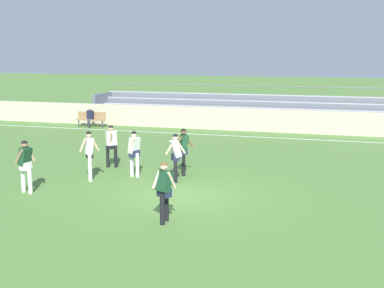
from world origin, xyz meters
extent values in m
plane|color=#517A38|center=(0.00, 0.00, 0.00)|extent=(160.00, 160.00, 0.00)
cube|color=white|center=(0.00, 11.76, 0.00)|extent=(44.00, 0.12, 0.01)
cube|color=beige|center=(0.00, 13.68, 0.64)|extent=(48.00, 0.16, 1.27)
cube|color=#B2B2B7|center=(2.97, 14.97, 0.35)|extent=(27.45, 0.36, 0.08)
cube|color=slate|center=(2.97, 14.77, 0.17)|extent=(27.45, 0.04, 0.35)
cube|color=#B2B2B7|center=(2.97, 15.59, 0.70)|extent=(27.45, 0.36, 0.08)
cube|color=slate|center=(2.97, 15.39, 0.52)|extent=(27.45, 0.04, 0.35)
cube|color=#B2B2B7|center=(2.97, 16.21, 1.04)|extent=(27.45, 0.36, 0.08)
cube|color=slate|center=(2.97, 16.01, 0.87)|extent=(27.45, 0.04, 0.35)
cube|color=#B2B2B7|center=(2.97, 16.82, 1.39)|extent=(27.45, 0.36, 0.08)
cube|color=slate|center=(2.97, 16.62, 1.22)|extent=(27.45, 0.04, 0.35)
cube|color=#B2B2B7|center=(2.97, 17.44, 1.74)|extent=(27.45, 0.36, 0.08)
cube|color=slate|center=(2.97, 17.24, 1.57)|extent=(27.45, 0.04, 0.35)
cube|color=slate|center=(-10.65, 16.21, 0.87)|extent=(0.20, 2.83, 1.74)
cylinder|color=slate|center=(2.97, 17.69, 2.29)|extent=(27.45, 0.06, 0.06)
cube|color=#99754C|center=(-9.70, 12.48, 0.45)|extent=(1.80, 0.40, 0.06)
cube|color=#99754C|center=(-9.70, 12.66, 0.70)|extent=(1.80, 0.05, 0.40)
cylinder|color=#47474C|center=(-10.48, 12.48, 0.23)|extent=(0.07, 0.07, 0.45)
cylinder|color=#47474C|center=(-8.92, 12.48, 0.23)|extent=(0.07, 0.07, 0.45)
cylinder|color=#2D2D38|center=(-9.70, 12.26, 0.23)|extent=(0.16, 0.16, 0.45)
cube|color=#191E38|center=(-9.70, 12.48, 0.74)|extent=(0.36, 0.24, 0.52)
sphere|color=#D6A884|center=(-9.70, 12.48, 1.10)|extent=(0.21, 0.21, 0.21)
cylinder|color=black|center=(-0.77, 1.70, 0.44)|extent=(0.13, 0.13, 0.88)
cylinder|color=black|center=(-0.69, 1.46, 0.44)|extent=(0.13, 0.13, 0.88)
cube|color=#232847|center=(-0.73, 1.58, 0.86)|extent=(0.39, 0.42, 0.24)
cube|color=white|center=(-0.73, 1.58, 1.16)|extent=(0.52, 0.52, 0.60)
cylinder|color=beige|center=(-0.57, 1.69, 1.20)|extent=(0.32, 0.25, 0.48)
cylinder|color=beige|center=(-0.89, 1.47, 1.20)|extent=(0.32, 0.25, 0.48)
sphere|color=beige|center=(-0.73, 1.58, 1.55)|extent=(0.21, 0.21, 0.21)
sphere|color=black|center=(-0.73, 1.58, 1.57)|extent=(0.20, 0.20, 0.20)
cylinder|color=black|center=(-0.73, 2.48, 0.46)|extent=(0.13, 0.13, 0.92)
cylinder|color=black|center=(-0.80, 2.70, 0.46)|extent=(0.13, 0.13, 0.92)
cube|color=#232847|center=(-0.76, 2.59, 0.90)|extent=(0.38, 0.42, 0.24)
cube|color=#194228|center=(-0.76, 2.59, 1.20)|extent=(0.48, 0.50, 0.59)
cylinder|color=brown|center=(-0.91, 2.47, 1.24)|extent=(0.37, 0.28, 0.45)
cylinder|color=brown|center=(-0.61, 2.71, 1.24)|extent=(0.37, 0.28, 0.45)
sphere|color=brown|center=(-0.76, 2.59, 1.59)|extent=(0.21, 0.21, 0.21)
sphere|color=black|center=(-0.76, 2.59, 1.61)|extent=(0.20, 0.20, 0.20)
cylinder|color=black|center=(0.35, -2.75, 0.42)|extent=(0.13, 0.13, 0.85)
cylinder|color=black|center=(0.35, -2.44, 0.42)|extent=(0.13, 0.13, 0.85)
cube|color=#232847|center=(0.35, -2.59, 0.83)|extent=(0.42, 0.37, 0.24)
cube|color=#194228|center=(0.35, -2.59, 1.13)|extent=(0.52, 0.52, 0.60)
cylinder|color=beige|center=(0.15, -2.60, 1.16)|extent=(0.21, 0.30, 0.50)
cylinder|color=beige|center=(0.56, -2.59, 1.16)|extent=(0.21, 0.30, 0.50)
sphere|color=beige|center=(0.35, -2.59, 1.51)|extent=(0.21, 0.21, 0.21)
sphere|color=brown|center=(0.35, -2.59, 1.53)|extent=(0.20, 0.20, 0.20)
cylinder|color=white|center=(-2.24, 1.81, 0.43)|extent=(0.13, 0.13, 0.87)
cylinder|color=white|center=(-2.49, 1.89, 0.43)|extent=(0.13, 0.13, 0.87)
cube|color=#232847|center=(-2.37, 1.85, 0.85)|extent=(0.32, 0.41, 0.24)
cube|color=white|center=(-2.37, 1.85, 1.15)|extent=(0.41, 0.46, 0.59)
cylinder|color=beige|center=(-2.38, 1.65, 1.18)|extent=(0.30, 0.16, 0.50)
cylinder|color=beige|center=(-2.35, 2.04, 1.18)|extent=(0.30, 0.16, 0.50)
sphere|color=beige|center=(-2.37, 1.85, 1.53)|extent=(0.21, 0.21, 0.21)
sphere|color=black|center=(-2.37, 1.85, 1.55)|extent=(0.20, 0.20, 0.20)
cylinder|color=black|center=(-3.97, 2.98, 0.43)|extent=(0.13, 0.13, 0.86)
cylinder|color=black|center=(-3.67, 3.07, 0.43)|extent=(0.13, 0.13, 0.86)
cube|color=black|center=(-3.82, 3.02, 0.84)|extent=(0.41, 0.41, 0.24)
cube|color=white|center=(-3.82, 3.02, 1.14)|extent=(0.48, 0.48, 0.59)
cylinder|color=#D6A884|center=(-3.89, 3.22, 1.18)|extent=(0.23, 0.24, 0.51)
cylinder|color=#D6A884|center=(-3.75, 2.83, 1.18)|extent=(0.23, 0.24, 0.51)
sphere|color=#D6A884|center=(-3.82, 3.02, 1.52)|extent=(0.21, 0.21, 0.21)
sphere|color=black|center=(-3.82, 3.02, 1.55)|extent=(0.20, 0.20, 0.20)
cylinder|color=white|center=(-3.58, 0.80, 0.47)|extent=(0.13, 0.13, 0.94)
cylinder|color=white|center=(-3.75, 1.11, 0.47)|extent=(0.13, 0.13, 0.94)
cube|color=black|center=(-3.66, 0.96, 0.92)|extent=(0.39, 0.42, 0.24)
cube|color=white|center=(-3.66, 0.96, 1.22)|extent=(0.46, 0.48, 0.58)
cylinder|color=#D6A884|center=(-3.86, 0.88, 1.25)|extent=(0.27, 0.22, 0.51)
cylinder|color=#D6A884|center=(-3.47, 1.04, 1.25)|extent=(0.27, 0.22, 0.51)
sphere|color=#D6A884|center=(-3.66, 0.96, 1.60)|extent=(0.21, 0.21, 0.21)
sphere|color=black|center=(-3.66, 0.96, 1.62)|extent=(0.20, 0.20, 0.20)
cylinder|color=white|center=(-4.65, -1.16, 0.45)|extent=(0.13, 0.13, 0.90)
cylinder|color=white|center=(-4.97, -1.05, 0.45)|extent=(0.13, 0.13, 0.90)
cube|color=white|center=(-4.81, -1.11, 0.88)|extent=(0.27, 0.39, 0.24)
cube|color=#194228|center=(-4.81, -1.11, 1.18)|extent=(0.36, 0.42, 0.59)
cylinder|color=#A87A5B|center=(-4.89, -1.30, 1.21)|extent=(0.36, 0.12, 0.47)
cylinder|color=#A87A5B|center=(-4.73, -0.91, 1.21)|extent=(0.36, 0.12, 0.47)
sphere|color=#A87A5B|center=(-4.81, -1.11, 1.56)|extent=(0.21, 0.21, 0.21)
sphere|color=black|center=(-4.81, -1.11, 1.58)|extent=(0.20, 0.20, 0.20)
sphere|color=orange|center=(-1.42, 1.95, 0.11)|extent=(0.22, 0.22, 0.22)
camera|label=1|loc=(4.71, -14.67, 4.39)|focal=47.89mm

